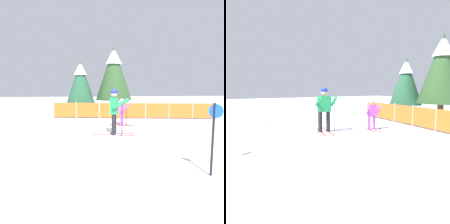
{
  "view_description": "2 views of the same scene",
  "coord_description": "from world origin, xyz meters",
  "views": [
    {
      "loc": [
        -0.75,
        -7.85,
        1.83
      ],
      "look_at": [
        0.29,
        0.86,
        0.79
      ],
      "focal_mm": 35.0,
      "sensor_mm": 36.0,
      "label": 1
    },
    {
      "loc": [
        7.69,
        -3.71,
        1.68
      ],
      "look_at": [
        0.36,
        0.83,
        0.75
      ],
      "focal_mm": 35.0,
      "sensor_mm": 36.0,
      "label": 2
    }
  ],
  "objects": [
    {
      "name": "ground_plane",
      "position": [
        0.0,
        0.0,
        0.0
      ],
      "size": [
        60.0,
        60.0,
        0.0
      ],
      "primitive_type": "plane",
      "color": "white"
    },
    {
      "name": "skier_adult",
      "position": [
        0.33,
        0.24,
        1.04
      ],
      "size": [
        1.67,
        0.85,
        1.73
      ],
      "rotation": [
        0.0,
        0.0,
        -0.23
      ],
      "color": "maroon",
      "rests_on": "ground_plane"
    },
    {
      "name": "skier_child",
      "position": [
        0.92,
        2.12,
        0.74
      ],
      "size": [
        1.21,
        0.63,
        1.26
      ],
      "rotation": [
        0.0,
        0.0,
        -0.26
      ],
      "color": "maroon",
      "rests_on": "ground_plane"
    },
    {
      "name": "safety_fence",
      "position": [
        1.92,
        4.08,
        0.48
      ],
      "size": [
        9.04,
        1.55,
        0.96
      ],
      "rotation": [
        0.0,
        0.0,
        -0.16
      ],
      "color": "gray",
      "rests_on": "ground_plane"
    },
    {
      "name": "conifer_far",
      "position": [
        -1.08,
        6.37,
        2.12
      ],
      "size": [
        1.84,
        1.84,
        3.42
      ],
      "color": "#4C3823",
      "rests_on": "ground_plane"
    },
    {
      "name": "conifer_near",
      "position": [
        1.08,
        6.49,
        2.72
      ],
      "size": [
        2.37,
        2.37,
        4.4
      ],
      "color": "#4C3823",
      "rests_on": "ground_plane"
    },
    {
      "name": "trail_marker",
      "position": [
        1.79,
        -3.82,
        0.92
      ],
      "size": [
        0.23,
        0.19,
        1.5
      ],
      "color": "black",
      "rests_on": "ground_plane"
    },
    {
      "name": "snow_mound",
      "position": [
        -2.73,
        -1.63,
        0.0
      ],
      "size": [
        0.82,
        0.7,
        0.33
      ],
      "primitive_type": "ellipsoid",
      "color": "white",
      "rests_on": "ground_plane"
    }
  ]
}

